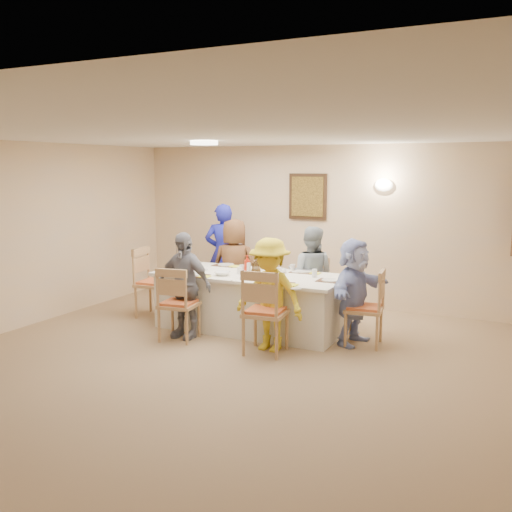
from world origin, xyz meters
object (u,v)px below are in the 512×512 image
at_px(chair_right_end, 364,307).
at_px(condiment_ketchup, 247,264).
at_px(dining_table, 250,302).
at_px(diner_front_left, 184,285).
at_px(chair_front_left, 179,303).
at_px(chair_front_right, 266,311).
at_px(chair_left_end, 155,282).
at_px(chair_back_left, 238,281).
at_px(chair_back_right, 313,290).
at_px(diner_back_right, 311,275).
at_px(caregiver, 223,254).
at_px(diner_right_end, 354,291).
at_px(diner_back_left, 234,266).
at_px(diner_front_right, 270,295).

relative_size(chair_right_end, condiment_ketchup, 3.90).
relative_size(dining_table, diner_front_left, 1.86).
distance_m(chair_front_left, chair_front_right, 1.20).
bearing_deg(chair_left_end, dining_table, -95.62).
bearing_deg(condiment_ketchup, chair_back_left, 125.09).
height_order(chair_back_right, chair_right_end, chair_right_end).
distance_m(chair_back_right, chair_right_end, 1.24).
relative_size(chair_right_end, diner_front_left, 0.70).
relative_size(diner_back_right, caregiver, 0.85).
bearing_deg(chair_left_end, chair_front_right, -116.03).
distance_m(dining_table, chair_front_left, 1.00).
bearing_deg(diner_right_end, chair_back_right, 57.28).
relative_size(dining_table, chair_left_end, 2.49).
relative_size(chair_front_right, chair_right_end, 1.07).
bearing_deg(chair_left_end, diner_right_end, -95.62).
bearing_deg(chair_back_left, diner_back_left, -99.28).
bearing_deg(chair_right_end, chair_back_left, -117.03).
bearing_deg(chair_front_right, dining_table, -59.17).
bearing_deg(diner_right_end, chair_back_left, 79.97).
bearing_deg(dining_table, chair_front_left, -126.87).
relative_size(chair_back_right, caregiver, 0.56).
bearing_deg(condiment_ketchup, chair_front_right, -51.51).
xyz_separation_m(chair_left_end, diner_back_right, (2.15, 0.68, 0.17)).
relative_size(chair_back_left, diner_back_left, 0.65).
xyz_separation_m(chair_back_right, chair_left_end, (-2.15, -0.80, 0.06)).
bearing_deg(diner_back_right, dining_table, 39.14).
relative_size(diner_front_left, diner_front_right, 1.01).
bearing_deg(diner_back_left, diner_right_end, 150.83).
relative_size(chair_front_right, diner_back_left, 0.72).
bearing_deg(diner_front_left, diner_back_left, 93.24).
bearing_deg(diner_front_left, chair_left_end, 147.65).
xyz_separation_m(chair_front_right, diner_front_right, (0.00, 0.12, 0.17)).
xyz_separation_m(dining_table, caregiver, (-1.05, 1.15, 0.42)).
bearing_deg(chair_back_right, chair_back_left, 170.58).
xyz_separation_m(dining_table, chair_right_end, (1.55, 0.00, 0.09)).
height_order(chair_left_end, condiment_ketchup, chair_left_end).
distance_m(chair_left_end, diner_back_right, 2.26).
bearing_deg(chair_front_left, caregiver, -85.20).
bearing_deg(chair_right_end, dining_table, -96.62).
bearing_deg(condiment_ketchup, diner_back_right, 45.33).
distance_m(chair_front_left, diner_front_left, 0.24).
xyz_separation_m(chair_right_end, diner_front_right, (-0.95, -0.68, 0.20)).
xyz_separation_m(chair_front_left, condiment_ketchup, (0.55, 0.82, 0.41)).
bearing_deg(chair_front_right, chair_right_end, -145.94).
xyz_separation_m(diner_front_left, diner_right_end, (2.02, 0.68, -0.02)).
xyz_separation_m(dining_table, chair_front_right, (0.60, -0.80, 0.13)).
height_order(chair_left_end, caregiver, caregiver).
bearing_deg(chair_right_end, diner_right_end, -96.62).
height_order(chair_back_left, chair_left_end, chair_left_end).
bearing_deg(chair_left_end, diner_back_right, -78.07).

